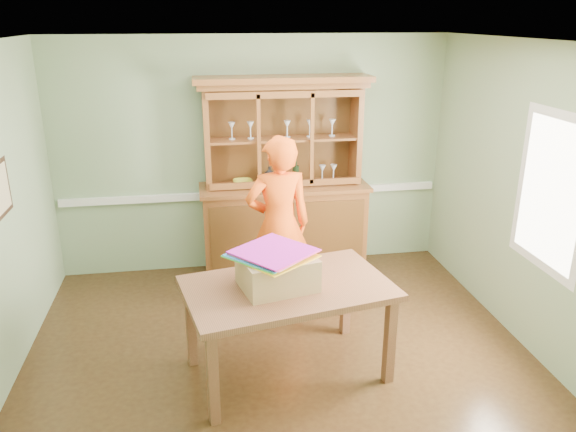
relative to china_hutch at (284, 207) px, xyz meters
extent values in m
plane|color=#493117|center=(-0.31, -1.74, -0.80)|extent=(4.50, 4.50, 0.00)
plane|color=white|center=(-0.31, -1.74, 1.90)|extent=(4.50, 4.50, 0.00)
plane|color=#86A37A|center=(-0.31, 0.26, 0.55)|extent=(4.50, 0.00, 4.50)
plane|color=#86A37A|center=(1.94, -1.74, 0.55)|extent=(0.00, 4.00, 4.00)
plane|color=#86A37A|center=(-0.31, -3.74, 0.55)|extent=(4.50, 0.00, 4.50)
cube|color=white|center=(-0.31, 0.23, 0.10)|extent=(4.41, 0.05, 0.08)
cube|color=white|center=(1.92, -2.04, 0.70)|extent=(0.03, 0.96, 1.36)
cube|color=white|center=(1.91, -2.04, 0.70)|extent=(0.01, 0.80, 1.20)
cube|color=brown|center=(0.00, -0.02, -0.28)|extent=(1.85, 0.57, 1.03)
cube|color=brown|center=(0.00, -0.03, 0.25)|extent=(1.91, 0.63, 0.04)
cube|color=brown|center=(0.00, 0.24, 0.81)|extent=(1.75, 0.04, 1.08)
cube|color=brown|center=(-0.84, 0.06, 0.81)|extent=(0.06, 0.39, 1.08)
cube|color=brown|center=(0.84, 0.06, 0.81)|extent=(0.06, 0.39, 1.08)
cube|color=brown|center=(0.00, 0.06, 1.38)|extent=(1.85, 0.45, 0.06)
cube|color=brown|center=(0.00, 0.04, 1.44)|extent=(1.93, 0.49, 0.06)
cube|color=brown|center=(0.00, 0.06, 0.79)|extent=(1.62, 0.34, 0.03)
imported|color=#B2B2B7|center=(-0.15, 0.06, 0.37)|extent=(0.19, 0.19, 0.20)
imported|color=gold|center=(-0.46, 0.06, 0.30)|extent=(0.22, 0.22, 0.05)
cylinder|color=black|center=(0.10, -0.20, 0.44)|extent=(0.07, 0.07, 0.33)
cube|color=brown|center=(-0.29, -2.03, 0.00)|extent=(1.81, 1.29, 0.05)
cube|color=brown|center=(-0.93, -2.57, -0.41)|extent=(0.09, 0.09, 0.77)
cube|color=brown|center=(-1.09, -1.78, -0.41)|extent=(0.09, 0.09, 0.77)
cube|color=brown|center=(0.52, -2.29, -0.41)|extent=(0.09, 0.09, 0.77)
cube|color=brown|center=(0.36, -1.49, -0.41)|extent=(0.09, 0.09, 0.77)
cube|color=#A67F55|center=(-0.37, -2.04, 0.16)|extent=(0.66, 0.57, 0.27)
cube|color=yellow|center=(-0.42, -2.03, 0.30)|extent=(0.75, 0.75, 0.01)
cube|color=green|center=(-0.42, -2.03, 0.31)|extent=(0.75, 0.75, 0.01)
cube|color=#2C88D3|center=(-0.42, -2.03, 0.32)|extent=(0.75, 0.75, 0.01)
cube|color=pink|center=(-0.42, -2.03, 0.32)|extent=(0.75, 0.75, 0.01)
cube|color=#E22277|center=(-0.42, -2.03, 0.33)|extent=(0.75, 0.75, 0.01)
cube|color=#C41EB5|center=(-0.42, -2.03, 0.34)|extent=(0.75, 0.75, 0.01)
imported|color=#FF5610|center=(-0.19, -0.89, 0.12)|extent=(0.70, 0.50, 1.82)
camera|label=1|loc=(-0.95, -6.06, 2.09)|focal=35.00mm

